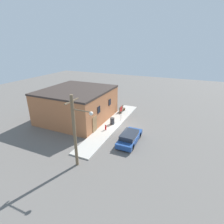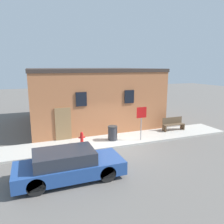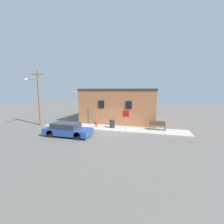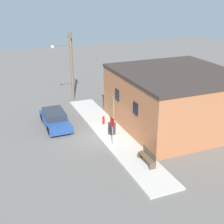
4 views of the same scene
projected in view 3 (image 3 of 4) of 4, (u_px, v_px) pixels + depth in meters
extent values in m
plane|color=#66605B|center=(109.00, 131.00, 15.98)|extent=(80.00, 80.00, 0.00)
cube|color=#BCB7AD|center=(112.00, 128.00, 17.08)|extent=(16.50, 2.33, 0.13)
cube|color=#B26B42|center=(122.00, 105.00, 22.19)|extent=(9.60, 9.02, 4.32)
cube|color=#382D28|center=(122.00, 90.00, 21.86)|extent=(9.70, 9.12, 0.24)
cube|color=black|center=(101.00, 104.00, 18.22)|extent=(0.70, 0.08, 0.90)
cube|color=black|center=(129.00, 105.00, 17.34)|extent=(0.70, 0.08, 0.90)
cube|color=#937047|center=(92.00, 117.00, 18.76)|extent=(1.00, 0.08, 2.20)
cylinder|color=red|center=(96.00, 124.00, 17.57)|extent=(0.19, 0.19, 0.59)
sphere|color=red|center=(96.00, 121.00, 17.52)|extent=(0.17, 0.17, 0.17)
cylinder|color=red|center=(95.00, 123.00, 17.60)|extent=(0.11, 0.09, 0.09)
cylinder|color=red|center=(97.00, 123.00, 17.52)|extent=(0.11, 0.09, 0.09)
cylinder|color=gray|center=(126.00, 120.00, 15.83)|extent=(0.06, 0.06, 2.13)
cube|color=red|center=(126.00, 114.00, 15.71)|extent=(0.68, 0.02, 0.68)
cube|color=brown|center=(150.00, 127.00, 16.31)|extent=(0.08, 0.44, 0.42)
cube|color=brown|center=(165.00, 128.00, 15.89)|extent=(0.08, 0.44, 0.42)
cube|color=brown|center=(157.00, 126.00, 16.07)|extent=(1.66, 0.44, 0.04)
cube|color=brown|center=(158.00, 123.00, 16.22)|extent=(1.66, 0.04, 0.48)
cylinder|color=#333338|center=(112.00, 124.00, 16.98)|extent=(0.58, 0.58, 0.85)
cylinder|color=#2D2D2D|center=(112.00, 120.00, 16.91)|extent=(0.61, 0.61, 0.06)
cylinder|color=brown|center=(39.00, 98.00, 18.52)|extent=(0.27, 0.27, 6.85)
cylinder|color=brown|center=(32.00, 79.00, 17.35)|extent=(0.10, 1.78, 0.10)
sphere|color=silver|center=(26.00, 80.00, 16.52)|extent=(0.32, 0.32, 0.32)
cube|color=brown|center=(37.00, 74.00, 18.10)|extent=(1.80, 0.10, 0.10)
cylinder|color=black|center=(85.00, 131.00, 14.76)|extent=(0.70, 0.20, 0.70)
cylinder|color=black|center=(77.00, 136.00, 13.22)|extent=(0.70, 0.20, 0.70)
cylinder|color=black|center=(61.00, 129.00, 15.50)|extent=(0.70, 0.20, 0.70)
cylinder|color=black|center=(50.00, 134.00, 13.96)|extent=(0.70, 0.20, 0.70)
cube|color=#23478C|center=(68.00, 131.00, 14.34)|extent=(4.53, 1.81, 0.57)
cube|color=#282D38|center=(66.00, 125.00, 14.32)|extent=(2.49, 1.59, 0.53)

